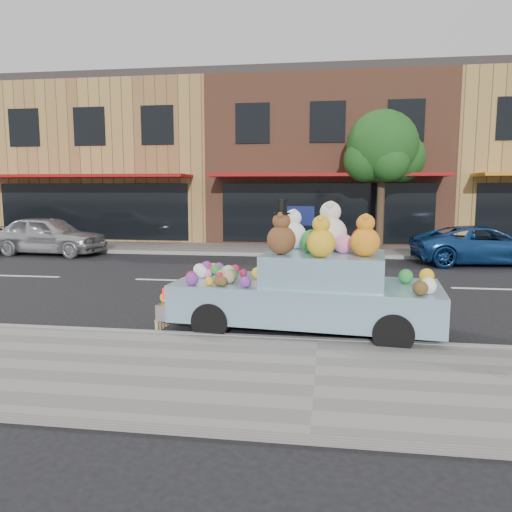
% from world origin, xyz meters
% --- Properties ---
extents(ground, '(120.00, 120.00, 0.00)m').
position_xyz_m(ground, '(0.00, 0.00, 0.00)').
color(ground, black).
rests_on(ground, ground).
extents(near_sidewalk, '(60.00, 3.00, 0.12)m').
position_xyz_m(near_sidewalk, '(0.00, -6.50, 0.06)').
color(near_sidewalk, gray).
rests_on(near_sidewalk, ground).
extents(far_sidewalk, '(60.00, 3.00, 0.12)m').
position_xyz_m(far_sidewalk, '(0.00, 6.50, 0.06)').
color(far_sidewalk, gray).
rests_on(far_sidewalk, ground).
extents(near_kerb, '(60.00, 0.12, 0.13)m').
position_xyz_m(near_kerb, '(0.00, -5.00, 0.07)').
color(near_kerb, gray).
rests_on(near_kerb, ground).
extents(far_kerb, '(60.00, 0.12, 0.13)m').
position_xyz_m(far_kerb, '(0.00, 5.00, 0.07)').
color(far_kerb, gray).
rests_on(far_kerb, ground).
extents(storefront_left, '(10.00, 9.80, 7.30)m').
position_xyz_m(storefront_left, '(-10.00, 11.97, 3.64)').
color(storefront_left, '#A98547').
rests_on(storefront_left, ground).
extents(storefront_mid, '(10.00, 9.80, 7.30)m').
position_xyz_m(storefront_mid, '(0.00, 11.97, 3.64)').
color(storefront_mid, brown).
rests_on(storefront_mid, ground).
extents(street_tree, '(3.00, 2.70, 5.22)m').
position_xyz_m(street_tree, '(2.03, 6.55, 3.69)').
color(street_tree, '#38281C').
rests_on(street_tree, ground).
extents(car_silver, '(4.26, 2.00, 1.41)m').
position_xyz_m(car_silver, '(-9.94, 4.33, 0.71)').
color(car_silver, '#BBBCC1').
rests_on(car_silver, ground).
extents(car_blue, '(4.60, 2.53, 1.22)m').
position_xyz_m(car_blue, '(5.00, 4.15, 0.61)').
color(car_blue, navy).
rests_on(car_blue, ground).
extents(art_car, '(4.63, 2.16, 2.22)m').
position_xyz_m(art_car, '(-0.20, -4.25, 0.79)').
color(art_car, black).
rests_on(art_car, ground).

